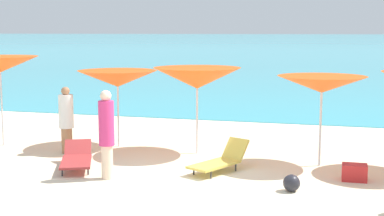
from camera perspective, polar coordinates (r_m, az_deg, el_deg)
name	(u,v)px	position (r m, az deg, el deg)	size (l,w,h in m)	color
ground_plane	(254,116)	(20.98, 6.43, -0.80)	(50.00, 100.00, 0.30)	beige
ocean_water	(341,38)	(238.11, 15.11, 7.01)	(650.00, 440.00, 0.02)	#38B7CC
umbrella_1	(0,64)	(15.37, -19.22, 4.26)	(2.18, 2.18, 2.37)	silver
umbrella_2	(118,79)	(14.51, -7.69, 3.02)	(2.18, 2.18, 2.02)	silver
umbrella_3	(197,78)	(13.58, 0.53, 3.10)	(2.23, 2.23, 2.15)	silver
umbrella_4	(322,85)	(12.62, 13.25, 2.38)	(2.11, 2.11, 2.04)	silver
lounge_chair_3	(220,160)	(12.07, 2.94, -5.38)	(1.17, 1.62, 0.64)	#D8BF4C
lounge_chair_4	(77,158)	(12.57, -11.82, -5.08)	(1.23, 1.74, 0.51)	#A53333
beachgoer_0	(66,119)	(14.07, -12.85, -1.08)	(0.36, 0.36, 1.67)	#A3704C
beachgoer_3	(107,132)	(11.44, -8.82, -2.44)	(0.32, 0.32, 1.85)	beige
beach_ball	(292,183)	(10.78, 10.24, -7.63)	(0.33, 0.33, 0.33)	#26262D
cooler_box	(354,172)	(11.82, 16.42, -6.40)	(0.50, 0.36, 0.34)	red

